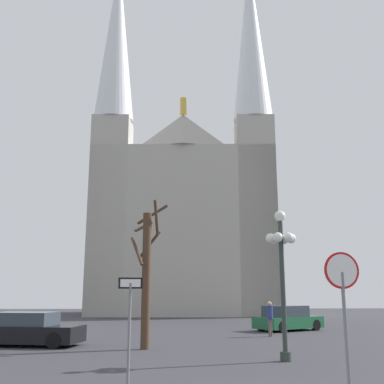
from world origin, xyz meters
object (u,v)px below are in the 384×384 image
object	(u,v)px
street_lamp	(282,258)
cathedral	(184,208)
stop_sign	(343,292)
one_way_arrow_sign	(130,318)
pedestrian_walking	(270,315)
bare_tree	(146,273)
parked_car_far_black	(28,330)
parked_car_near_green	(287,319)

from	to	relation	value
street_lamp	cathedral	bearing A→B (deg)	93.70
street_lamp	stop_sign	bearing A→B (deg)	-88.56
one_way_arrow_sign	pedestrian_walking	distance (m)	14.32
one_way_arrow_sign	bare_tree	xyz separation A→B (m)	(0.03, 7.72, 1.41)
one_way_arrow_sign	parked_car_far_black	bearing A→B (deg)	118.58
stop_sign	one_way_arrow_sign	xyz separation A→B (m)	(-4.89, 0.92, -0.62)
bare_tree	cathedral	bearing A→B (deg)	85.19
cathedral	bare_tree	xyz separation A→B (m)	(-2.54, -30.22, -8.27)
parked_car_far_black	cathedral	bearing A→B (deg)	75.37
street_lamp	bare_tree	xyz separation A→B (m)	(-4.73, 3.57, -0.33)
street_lamp	parked_car_near_green	size ratio (longest dim) A/B	1.10
street_lamp	bare_tree	bearing A→B (deg)	142.96
stop_sign	parked_car_far_black	xyz separation A→B (m)	(-9.84, 10.01, -1.54)
cathedral	street_lamp	xyz separation A→B (m)	(2.19, -33.79, -7.94)
stop_sign	parked_car_far_black	world-z (taller)	stop_sign
bare_tree	parked_car_near_green	size ratio (longest dim) A/B	1.32
cathedral	parked_car_far_black	world-z (taller)	cathedral
cathedral	parked_car_near_green	xyz separation A→B (m)	(5.46, -21.38, -10.58)
stop_sign	cathedral	bearing A→B (deg)	93.41
one_way_arrow_sign	parked_car_far_black	world-z (taller)	one_way_arrow_sign
bare_tree	pedestrian_walking	world-z (taller)	bare_tree
one_way_arrow_sign	street_lamp	size ratio (longest dim) A/B	0.51
cathedral	street_lamp	distance (m)	34.78
cathedral	parked_car_far_black	xyz separation A→B (m)	(-7.53, -28.85, -10.61)
parked_car_far_black	one_way_arrow_sign	bearing A→B (deg)	-61.42
cathedral	pedestrian_walking	distance (m)	27.27
one_way_arrow_sign	parked_car_far_black	distance (m)	10.40
cathedral	stop_sign	bearing A→B (deg)	-86.59
stop_sign	one_way_arrow_sign	distance (m)	5.01
cathedral	one_way_arrow_sign	xyz separation A→B (m)	(-2.57, -37.94, -9.68)
street_lamp	parked_car_near_green	distance (m)	13.11
cathedral	stop_sign	distance (m)	39.97
stop_sign	one_way_arrow_sign	size ratio (longest dim) A/B	1.22
parked_car_near_green	parked_car_far_black	distance (m)	14.99
stop_sign	street_lamp	xyz separation A→B (m)	(-0.13, 5.07, 1.12)
cathedral	one_way_arrow_sign	bearing A→B (deg)	-93.88
street_lamp	parked_car_near_green	bearing A→B (deg)	75.22
parked_car_far_black	parked_car_near_green	bearing A→B (deg)	29.89
cathedral	street_lamp	size ratio (longest dim) A/B	8.11
one_way_arrow_sign	bare_tree	world-z (taller)	bare_tree
pedestrian_walking	parked_car_far_black	bearing A→B (deg)	-161.13
one_way_arrow_sign	parked_car_near_green	bearing A→B (deg)	64.12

